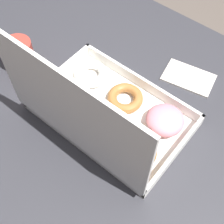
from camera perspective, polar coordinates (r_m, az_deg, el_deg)
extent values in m
plane|color=#564C44|center=(1.54, -1.28, -13.48)|extent=(8.00, 8.00, 0.00)
cube|color=#2D2D33|center=(0.88, -2.18, 2.85)|extent=(1.21, 0.85, 0.03)
cylinder|color=#2D2D33|center=(1.61, -8.31, 13.59)|extent=(0.06, 0.06, 0.73)
cube|color=silver|center=(0.82, 0.00, -0.56)|extent=(0.40, 0.26, 0.01)
cube|color=white|center=(0.87, 5.24, 5.56)|extent=(0.40, 0.01, 0.04)
cube|color=white|center=(0.76, -5.96, -5.83)|extent=(0.40, 0.01, 0.04)
cube|color=white|center=(0.76, 11.45, -7.51)|extent=(0.01, 0.26, 0.04)
cube|color=white|center=(0.89, -9.73, 6.82)|extent=(0.01, 0.26, 0.04)
cube|color=white|center=(0.63, -7.59, -0.32)|extent=(0.40, 0.01, 0.26)
ellipsoid|color=pink|center=(0.80, 9.68, -1.44)|extent=(0.10, 0.10, 0.05)
torus|color=#9E6633|center=(0.84, 2.41, 2.55)|extent=(0.10, 0.10, 0.03)
torus|color=white|center=(0.89, -3.90, 6.95)|extent=(0.10, 0.10, 0.03)
ellipsoid|color=#9E6633|center=(0.74, 4.51, -7.17)|extent=(0.10, 0.10, 0.05)
ellipsoid|color=#B77A38|center=(0.77, -3.02, -2.47)|extent=(0.10, 0.10, 0.05)
ellipsoid|color=black|center=(0.83, -9.35, 2.09)|extent=(0.10, 0.10, 0.05)
cylinder|color=#A3382D|center=(0.94, -16.50, 9.91)|extent=(0.08, 0.08, 0.09)
cylinder|color=black|center=(0.91, -17.14, 11.67)|extent=(0.07, 0.07, 0.01)
cube|color=silver|center=(0.93, 13.82, 6.13)|extent=(0.16, 0.11, 0.01)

